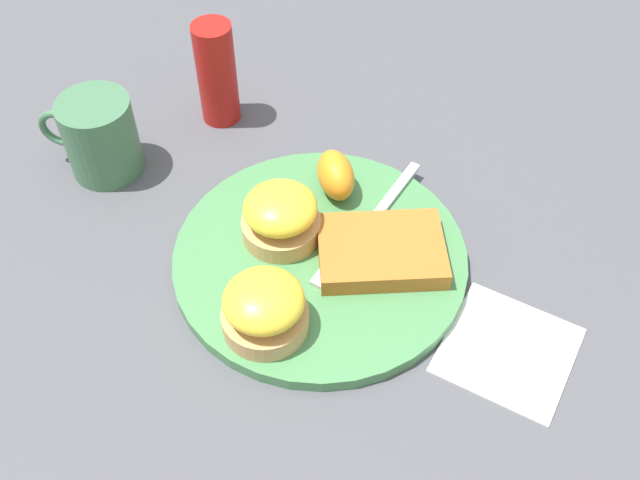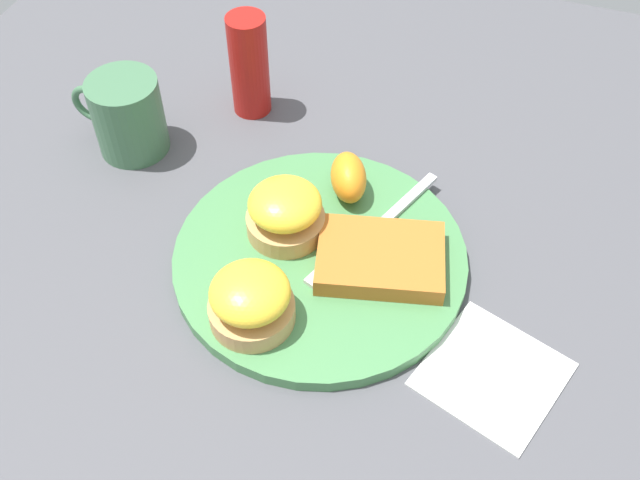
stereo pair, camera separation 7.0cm
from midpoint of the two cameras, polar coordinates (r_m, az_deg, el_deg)
ground_plane at (r=0.73m, az=2.76°, el=-1.89°), size 1.10×1.10×0.00m
plate at (r=0.73m, az=2.78°, el=-1.55°), size 0.28×0.28×0.01m
sandwich_benedict_left at (r=0.72m, az=0.12°, el=2.01°), size 0.08×0.08×0.06m
sandwich_benedict_right at (r=0.65m, az=-2.23°, el=-4.80°), size 0.08×0.08×0.06m
hashbrown_patty at (r=0.71m, az=7.46°, el=-1.54°), size 0.14×0.11×0.02m
orange_wedge at (r=0.76m, az=5.16°, el=4.56°), size 0.06×0.07×0.04m
fork at (r=0.73m, az=6.47°, el=0.11°), size 0.09×0.19×0.00m
cup at (r=0.83m, az=-12.15°, el=9.14°), size 0.11×0.08×0.09m
napkin at (r=0.68m, az=15.97°, el=-9.96°), size 0.14×0.14×0.00m
condiment_bottle at (r=0.86m, az=-3.04°, el=13.05°), size 0.04×0.04×0.12m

